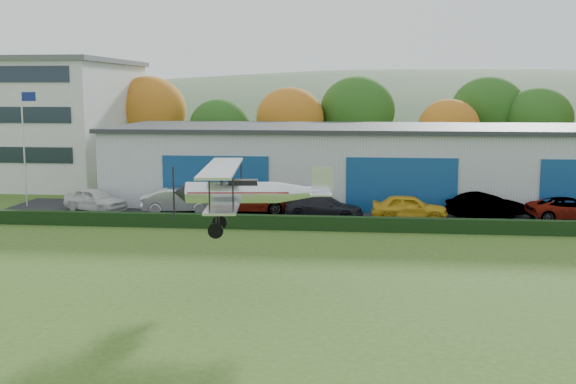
# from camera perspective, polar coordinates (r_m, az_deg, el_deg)

# --- Properties ---
(ground) EXTENTS (300.00, 300.00, 0.00)m
(ground) POSITION_cam_1_polar(r_m,az_deg,el_deg) (23.72, -0.33, -10.88)
(ground) COLOR #33551B
(ground) RESTS_ON ground
(apron) EXTENTS (48.00, 9.00, 0.05)m
(apron) POSITION_cam_1_polar(r_m,az_deg,el_deg) (43.96, 6.67, -1.93)
(apron) COLOR black
(apron) RESTS_ON ground
(hedge) EXTENTS (46.00, 0.60, 0.80)m
(hedge) POSITION_cam_1_polar(r_m,az_deg,el_deg) (39.17, 6.73, -2.64)
(hedge) COLOR black
(hedge) RESTS_ON ground
(hangar) EXTENTS (40.60, 12.60, 5.30)m
(hangar) POSITION_cam_1_polar(r_m,az_deg,el_deg) (50.56, 8.92, 2.37)
(hangar) COLOR #B2B7BC
(hangar) RESTS_ON ground
(office_block) EXTENTS (20.60, 15.60, 10.40)m
(office_block) POSITION_cam_1_polar(r_m,az_deg,el_deg) (64.94, -22.00, 5.43)
(office_block) COLOR silver
(office_block) RESTS_ON ground
(flagpole) EXTENTS (1.05, 0.10, 8.00)m
(flagpole) POSITION_cam_1_polar(r_m,az_deg,el_deg) (49.71, -20.73, 4.30)
(flagpole) COLOR silver
(flagpole) RESTS_ON ground
(tree_belt) EXTENTS (75.70, 13.22, 10.12)m
(tree_belt) POSITION_cam_1_polar(r_m,az_deg,el_deg) (62.94, 4.65, 6.28)
(tree_belt) COLOR #3D2614
(tree_belt) RESTS_ON ground
(distant_hills) EXTENTS (430.00, 196.00, 56.00)m
(distant_hills) POSITION_cam_1_polar(r_m,az_deg,el_deg) (163.74, 3.68, 0.98)
(distant_hills) COLOR #4C6642
(distant_hills) RESTS_ON ground
(car_0) EXTENTS (4.77, 3.45, 1.51)m
(car_0) POSITION_cam_1_polar(r_m,az_deg,el_deg) (46.73, -15.50, -0.60)
(car_0) COLOR silver
(car_0) RESTS_ON apron
(car_1) EXTENTS (4.91, 2.67, 1.53)m
(car_1) POSITION_cam_1_polar(r_m,az_deg,el_deg) (45.13, -8.99, -0.69)
(car_1) COLOR silver
(car_1) RESTS_ON apron
(car_2) EXTENTS (5.78, 3.78, 1.48)m
(car_2) POSITION_cam_1_polar(r_m,az_deg,el_deg) (44.50, -3.23, -0.77)
(car_2) COLOR gray
(car_2) RESTS_ON apron
(car_3) EXTENTS (5.05, 2.69, 1.39)m
(car_3) POSITION_cam_1_polar(r_m,az_deg,el_deg) (42.53, 2.98, -1.25)
(car_3) COLOR black
(car_3) RESTS_ON apron
(car_4) EXTENTS (4.56, 1.93, 1.54)m
(car_4) POSITION_cam_1_polar(r_m,az_deg,el_deg) (42.61, 9.91, -1.24)
(car_4) COLOR gold
(car_4) RESTS_ON apron
(car_5) EXTENTS (4.93, 3.21, 1.54)m
(car_5) POSITION_cam_1_polar(r_m,az_deg,el_deg) (44.40, 15.86, -1.05)
(car_5) COLOR gray
(car_5) RESTS_ON apron
(car_6) EXTENTS (5.29, 2.94, 1.40)m
(car_6) POSITION_cam_1_polar(r_m,az_deg,el_deg) (45.03, 22.10, -1.31)
(car_6) COLOR gray
(car_6) RESTS_ON apron
(biplane) EXTENTS (6.28, 7.21, 2.68)m
(biplane) POSITION_cam_1_polar(r_m,az_deg,el_deg) (27.32, -3.50, 0.14)
(biplane) COLOR silver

